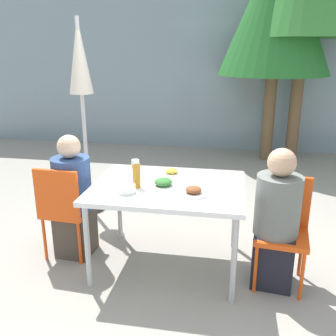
# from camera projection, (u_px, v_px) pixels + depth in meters

# --- Properties ---
(ground_plane) EXTENTS (24.00, 24.00, 0.00)m
(ground_plane) POSITION_uv_depth(u_px,v_px,m) (168.00, 264.00, 3.31)
(ground_plane) COLOR gray
(building_facade) EXTENTS (10.00, 0.20, 3.00)m
(building_facade) POSITION_uv_depth(u_px,v_px,m) (209.00, 67.00, 6.83)
(building_facade) COLOR gray
(building_facade) RESTS_ON ground
(dining_table) EXTENTS (1.24, 0.96, 0.75)m
(dining_table) POSITION_uv_depth(u_px,v_px,m) (168.00, 192.00, 3.10)
(dining_table) COLOR white
(dining_table) RESTS_ON ground
(chair_left) EXTENTS (0.42, 0.42, 0.87)m
(chair_left) POSITION_uv_depth(u_px,v_px,m) (64.00, 205.00, 3.29)
(chair_left) COLOR #E54C14
(chair_left) RESTS_ON ground
(person_left) EXTENTS (0.34, 0.34, 1.13)m
(person_left) POSITION_uv_depth(u_px,v_px,m) (73.00, 200.00, 3.35)
(person_left) COLOR #473D33
(person_left) RESTS_ON ground
(chair_right) EXTENTS (0.45, 0.45, 0.87)m
(chair_right) POSITION_uv_depth(u_px,v_px,m) (283.00, 222.00, 2.97)
(chair_right) COLOR #E54C14
(chair_right) RESTS_ON ground
(person_right) EXTENTS (0.35, 0.35, 1.13)m
(person_right) POSITION_uv_depth(u_px,v_px,m) (276.00, 223.00, 2.90)
(person_right) COLOR black
(person_right) RESTS_ON ground
(closed_umbrella) EXTENTS (0.36, 0.36, 2.14)m
(closed_umbrella) POSITION_uv_depth(u_px,v_px,m) (81.00, 78.00, 4.00)
(closed_umbrella) COLOR #333333
(closed_umbrella) RESTS_ON ground
(plate_0) EXTENTS (0.23, 0.23, 0.06)m
(plate_0) POSITION_uv_depth(u_px,v_px,m) (193.00, 191.00, 2.89)
(plate_0) COLOR white
(plate_0) RESTS_ON dining_table
(plate_1) EXTENTS (0.20, 0.20, 0.06)m
(plate_1) POSITION_uv_depth(u_px,v_px,m) (172.00, 172.00, 3.34)
(plate_1) COLOR white
(plate_1) RESTS_ON dining_table
(plate_2) EXTENTS (0.26, 0.26, 0.07)m
(plate_2) POSITION_uv_depth(u_px,v_px,m) (163.00, 184.00, 3.04)
(plate_2) COLOR white
(plate_2) RESTS_ON dining_table
(bottle) EXTENTS (0.07, 0.07, 0.22)m
(bottle) POSITION_uv_depth(u_px,v_px,m) (137.00, 175.00, 3.01)
(bottle) COLOR #B7751E
(bottle) RESTS_ON dining_table
(drinking_cup) EXTENTS (0.07, 0.07, 0.08)m
(drinking_cup) POSITION_uv_depth(u_px,v_px,m) (135.00, 164.00, 3.52)
(drinking_cup) COLOR silver
(drinking_cup) RESTS_ON dining_table
(salad_bowl) EXTENTS (0.15, 0.15, 0.06)m
(salad_bowl) POSITION_uv_depth(u_px,v_px,m) (126.00, 189.00, 2.92)
(salad_bowl) COLOR white
(salad_bowl) RESTS_ON dining_table
(tree_behind_right) EXTENTS (1.77, 1.77, 3.56)m
(tree_behind_right) POSITION_uv_depth(u_px,v_px,m) (278.00, 4.00, 5.74)
(tree_behind_right) COLOR brown
(tree_behind_right) RESTS_ON ground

